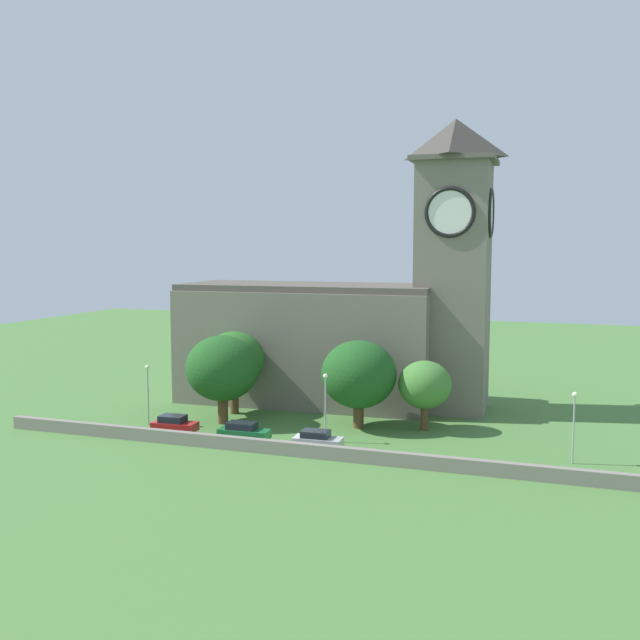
{
  "coord_description": "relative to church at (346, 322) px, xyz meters",
  "views": [
    {
      "loc": [
        21.52,
        -58.96,
        17.9
      ],
      "look_at": [
        -1.41,
        7.55,
        10.6
      ],
      "focal_mm": 40.71,
      "sensor_mm": 36.0,
      "label": 1
    }
  ],
  "objects": [
    {
      "name": "ground_plane",
      "position": [
        2.13,
        -3.77,
        -9.19
      ],
      "size": [
        200.0,
        200.0,
        0.0
      ],
      "primitive_type": "plane",
      "color": "#477538"
    },
    {
      "name": "church",
      "position": [
        0.0,
        0.0,
        0.0
      ],
      "size": [
        35.24,
        13.23,
        31.07
      ],
      "color": "slate",
      "rests_on": "ground"
    },
    {
      "name": "quay_barrier",
      "position": [
        2.13,
        -21.56,
        -8.6
      ],
      "size": [
        58.9,
        0.7,
        1.18
      ],
      "primitive_type": "cube",
      "color": "gray",
      "rests_on": "ground"
    },
    {
      "name": "car_red",
      "position": [
        -11.48,
        -18.43,
        -8.3
      ],
      "size": [
        4.33,
        2.38,
        1.77
      ],
      "color": "red",
      "rests_on": "ground"
    },
    {
      "name": "car_green",
      "position": [
        -4.14,
        -18.63,
        -8.31
      ],
      "size": [
        4.79,
        2.14,
        1.73
      ],
      "color": "#1E6B38",
      "rests_on": "ground"
    },
    {
      "name": "car_silver",
      "position": [
        3.17,
        -19.08,
        -8.33
      ],
      "size": [
        4.36,
        2.3,
        1.7
      ],
      "color": "silver",
      "rests_on": "ground"
    },
    {
      "name": "streetlamp_west_end",
      "position": [
        -15.59,
        -16.4,
        -5.05
      ],
      "size": [
        0.44,
        0.44,
        6.08
      ],
      "color": "#9EA0A5",
      "rests_on": "ground"
    },
    {
      "name": "streetlamp_west_mid",
      "position": [
        3.06,
        -16.54,
        -4.91
      ],
      "size": [
        0.44,
        0.44,
        6.32
      ],
      "color": "#9EA0A5",
      "rests_on": "ground"
    },
    {
      "name": "streetlamp_central",
      "position": [
        24.36,
        -16.14,
        -5.1
      ],
      "size": [
        0.44,
        0.44,
        5.99
      ],
      "color": "#9EA0A5",
      "rests_on": "ground"
    },
    {
      "name": "tree_riverside_west",
      "position": [
        -9.7,
        -8.99,
        -3.36
      ],
      "size": [
        6.51,
        6.51,
        8.81
      ],
      "color": "brown",
      "rests_on": "ground"
    },
    {
      "name": "tree_churchyard",
      "position": [
        10.76,
        -9.31,
        -4.75
      ],
      "size": [
        5.15,
        5.15,
        6.8
      ],
      "color": "brown",
      "rests_on": "ground"
    },
    {
      "name": "tree_by_tower",
      "position": [
        -8.9,
        -13.31,
        -3.59
      ],
      "size": [
        7.32,
        7.32,
        8.93
      ],
      "color": "brown",
      "rests_on": "ground"
    },
    {
      "name": "tree_riverside_east",
      "position": [
        4.47,
        -10.54,
        -3.89
      ],
      "size": [
        7.38,
        7.38,
        8.65
      ],
      "color": "brown",
      "rests_on": "ground"
    }
  ]
}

